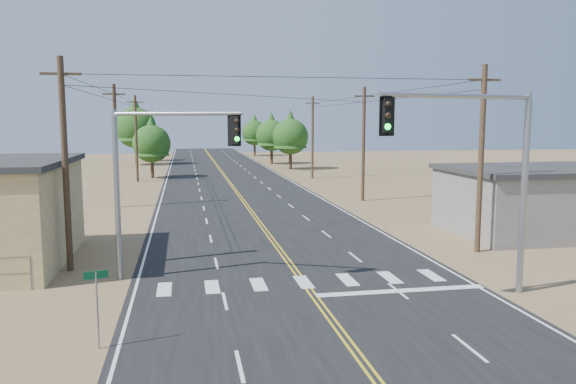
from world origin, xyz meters
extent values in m
plane|color=#93714F|center=(0.00, 0.00, 0.00)|extent=(220.00, 220.00, 0.00)
cube|color=black|center=(0.00, 30.00, 0.01)|extent=(15.00, 200.00, 0.02)
cube|color=gray|center=(19.00, 16.00, 2.00)|extent=(15.00, 8.00, 4.00)
cylinder|color=gray|center=(-11.50, 9.00, 0.75)|extent=(0.06, 0.06, 1.50)
cylinder|color=#4C3826|center=(-10.50, 12.00, 5.00)|extent=(0.30, 0.30, 10.00)
cube|color=#4C3826|center=(-10.50, 12.00, 9.20)|extent=(1.80, 0.12, 0.12)
cylinder|color=#4C3826|center=(-10.50, 32.00, 5.00)|extent=(0.30, 0.30, 10.00)
cube|color=#4C3826|center=(-10.50, 32.00, 9.20)|extent=(1.80, 0.12, 0.12)
cylinder|color=#4C3826|center=(-10.50, 52.00, 5.00)|extent=(0.30, 0.30, 10.00)
cube|color=#4C3826|center=(-10.50, 52.00, 9.20)|extent=(1.80, 0.12, 0.12)
cylinder|color=#4C3826|center=(10.50, 12.00, 5.00)|extent=(0.30, 0.30, 10.00)
cube|color=#4C3826|center=(10.50, 12.00, 9.20)|extent=(1.80, 0.12, 0.12)
cylinder|color=#4C3826|center=(10.50, 32.00, 5.00)|extent=(0.30, 0.30, 10.00)
cube|color=#4C3826|center=(10.50, 32.00, 9.20)|extent=(1.80, 0.12, 0.12)
cylinder|color=#4C3826|center=(10.50, 52.00, 5.00)|extent=(0.30, 0.30, 10.00)
cube|color=#4C3826|center=(10.50, 52.00, 9.20)|extent=(1.80, 0.12, 0.12)
cylinder|color=gray|center=(-8.00, 10.00, 3.63)|extent=(0.25, 0.25, 7.27)
cylinder|color=gray|center=(-8.00, 10.00, 7.27)|extent=(0.19, 0.19, 0.62)
cylinder|color=gray|center=(-5.34, 8.86, 7.37)|extent=(5.39, 2.43, 0.17)
cube|color=black|center=(-2.96, 7.85, 6.70)|extent=(0.46, 0.43, 1.14)
sphere|color=black|center=(-2.89, 7.68, 7.06)|extent=(0.21, 0.21, 0.21)
sphere|color=black|center=(-2.89, 7.68, 6.70)|extent=(0.21, 0.21, 0.21)
sphere|color=#0CE533|center=(-2.89, 7.68, 6.34)|extent=(0.21, 0.21, 0.21)
cylinder|color=gray|center=(8.51, 5.01, 3.94)|extent=(0.27, 0.27, 7.88)
cylinder|color=gray|center=(8.51, 5.01, 7.88)|extent=(0.20, 0.20, 0.68)
cylinder|color=gray|center=(5.14, 4.32, 7.99)|extent=(6.78, 1.57, 0.18)
cube|color=black|center=(2.10, 3.69, 7.26)|extent=(0.45, 0.41, 1.24)
sphere|color=black|center=(2.06, 3.49, 7.66)|extent=(0.23, 0.23, 0.23)
sphere|color=black|center=(2.06, 3.49, 7.26)|extent=(0.23, 0.23, 0.23)
sphere|color=#0CE533|center=(2.06, 3.49, 6.87)|extent=(0.23, 0.23, 0.23)
cylinder|color=gray|center=(-7.80, 2.10, 1.23)|extent=(0.06, 0.06, 2.47)
cube|color=#0C552D|center=(-7.80, 2.10, 2.37)|extent=(0.73, 0.20, 0.25)
cylinder|color=#3F2D1E|center=(-9.00, 55.74, 1.39)|extent=(0.41, 0.41, 2.79)
cone|color=#174D16|center=(-9.00, 55.74, 5.26)|extent=(4.33, 4.33, 4.95)
sphere|color=#174D16|center=(-9.00, 55.74, 4.26)|extent=(4.64, 4.64, 4.64)
cylinder|color=#3F2D1E|center=(-12.63, 77.69, 1.95)|extent=(0.50, 0.50, 3.91)
cone|color=#174D16|center=(-12.63, 77.69, 7.38)|extent=(6.08, 6.08, 6.94)
sphere|color=#174D16|center=(-12.63, 77.69, 5.97)|extent=(6.51, 6.51, 6.51)
cylinder|color=#3F2D1E|center=(-11.56, 86.43, 1.37)|extent=(0.47, 0.47, 2.74)
cone|color=#174D16|center=(-11.56, 86.43, 5.17)|extent=(4.26, 4.26, 4.87)
sphere|color=#174D16|center=(-11.56, 86.43, 4.18)|extent=(4.56, 4.56, 4.56)
cylinder|color=#3F2D1E|center=(10.20, 65.06, 1.56)|extent=(0.49, 0.49, 3.12)
cone|color=#174D16|center=(10.20, 65.06, 5.89)|extent=(4.85, 4.85, 5.55)
sphere|color=#174D16|center=(10.20, 65.06, 4.77)|extent=(5.20, 5.20, 5.20)
cylinder|color=#3F2D1E|center=(9.06, 75.71, 1.54)|extent=(0.48, 0.48, 3.07)
cone|color=#174D16|center=(9.06, 75.71, 5.80)|extent=(4.78, 4.78, 5.46)
sphere|color=#174D16|center=(9.06, 75.71, 4.69)|extent=(5.12, 5.12, 5.12)
cylinder|color=#3F2D1E|center=(9.00, 97.77, 1.52)|extent=(0.47, 0.47, 3.04)
cone|color=#174D16|center=(9.00, 97.77, 5.75)|extent=(4.73, 4.73, 5.41)
sphere|color=#174D16|center=(9.00, 97.77, 4.65)|extent=(5.07, 5.07, 5.07)
camera|label=1|loc=(-5.03, -15.47, 7.08)|focal=35.00mm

